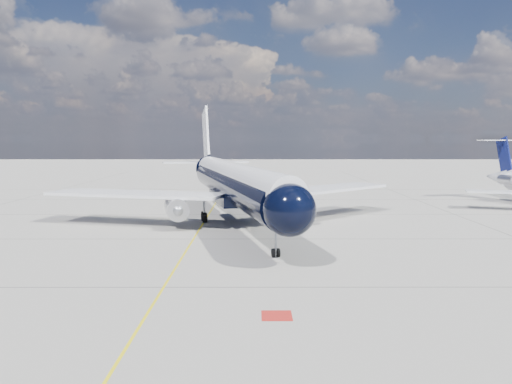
# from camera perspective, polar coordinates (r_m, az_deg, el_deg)

# --- Properties ---
(ground) EXTENTS (320.00, 320.00, 0.00)m
(ground) POSITION_cam_1_polar(r_m,az_deg,el_deg) (65.96, -5.04, -1.91)
(ground) COLOR gray
(ground) RESTS_ON ground
(taxiway_centerline) EXTENTS (0.16, 160.00, 0.01)m
(taxiway_centerline) POSITION_cam_1_polar(r_m,az_deg,el_deg) (61.03, -5.44, -2.56)
(taxiway_centerline) COLOR yellow
(taxiway_centerline) RESTS_ON ground
(red_marking) EXTENTS (1.60, 1.60, 0.01)m
(red_marking) POSITION_cam_1_polar(r_m,az_deg,el_deg) (26.71, 2.38, -13.94)
(red_marking) COLOR maroon
(red_marking) RESTS_ON ground
(main_airliner) EXTENTS (39.13, 48.35, 14.13)m
(main_airliner) POSITION_cam_1_polar(r_m,az_deg,el_deg) (55.55, -2.70, 1.16)
(main_airliner) COLOR black
(main_airliner) RESTS_ON ground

